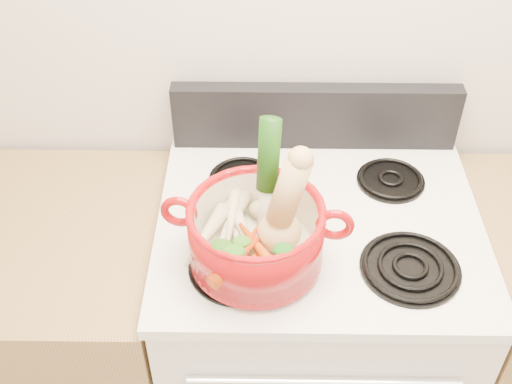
{
  "coord_description": "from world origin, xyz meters",
  "views": [
    {
      "loc": [
        -0.14,
        0.28,
        2.02
      ],
      "look_at": [
        -0.15,
        1.23,
        1.18
      ],
      "focal_mm": 45.0,
      "sensor_mm": 36.0,
      "label": 1
    }
  ],
  "objects_px": {
    "squash": "(280,205)",
    "leek": "(268,181)",
    "stove_body": "(309,340)",
    "dutch_oven": "(256,235)"
  },
  "relations": [
    {
      "from": "stove_body",
      "to": "leek",
      "type": "relative_size",
      "value": 3.02
    },
    {
      "from": "stove_body",
      "to": "leek",
      "type": "xyz_separation_m",
      "value": [
        -0.13,
        -0.09,
        0.69
      ]
    },
    {
      "from": "squash",
      "to": "leek",
      "type": "distance_m",
      "value": 0.06
    },
    {
      "from": "squash",
      "to": "leek",
      "type": "relative_size",
      "value": 0.81
    },
    {
      "from": "leek",
      "to": "dutch_oven",
      "type": "bearing_deg",
      "value": -102.0
    },
    {
      "from": "stove_body",
      "to": "leek",
      "type": "height_order",
      "value": "leek"
    },
    {
      "from": "dutch_oven",
      "to": "leek",
      "type": "height_order",
      "value": "leek"
    },
    {
      "from": "dutch_oven",
      "to": "squash",
      "type": "xyz_separation_m",
      "value": [
        0.05,
        0.01,
        0.08
      ]
    },
    {
      "from": "dutch_oven",
      "to": "squash",
      "type": "bearing_deg",
      "value": 15.47
    },
    {
      "from": "stove_body",
      "to": "leek",
      "type": "bearing_deg",
      "value": -143.25
    }
  ]
}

